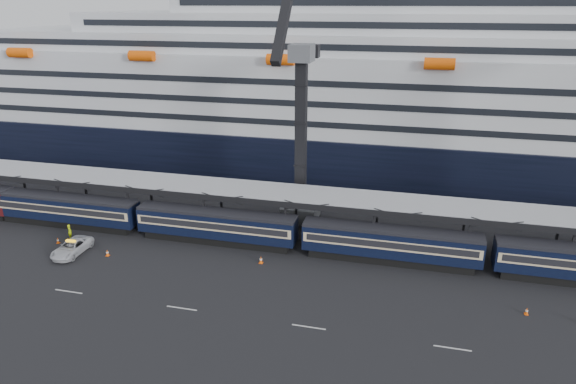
{
  "coord_description": "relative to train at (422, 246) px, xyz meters",
  "views": [
    {
      "loc": [
        -6.58,
        -41.05,
        26.57
      ],
      "look_at": [
        -19.39,
        10.0,
        7.03
      ],
      "focal_mm": 32.0,
      "sensor_mm": 36.0,
      "label": 1
    }
  ],
  "objects": [
    {
      "name": "ground",
      "position": [
        4.65,
        -10.0,
        -2.2
      ],
      "size": [
        260.0,
        260.0,
        0.0
      ],
      "primitive_type": "plane",
      "color": "black",
      "rests_on": "ground"
    },
    {
      "name": "traffic_cone_a",
      "position": [
        -41.33,
        -4.94,
        -1.86
      ],
      "size": [
        0.35,
        0.35,
        0.7
      ],
      "color": "#FF5808",
      "rests_on": "ground"
    },
    {
      "name": "pickup_truck",
      "position": [
        -38.01,
        -6.87,
        -1.44
      ],
      "size": [
        2.62,
        5.51,
        1.52
      ],
      "primitive_type": "imported",
      "rotation": [
        0.0,
        0.0,
        0.02
      ],
      "color": "silver",
      "rests_on": "ground"
    },
    {
      "name": "worker",
      "position": [
        -40.7,
        -3.46,
        -1.3
      ],
      "size": [
        0.78,
        0.69,
        1.8
      ],
      "primitive_type": "imported",
      "rotation": [
        0.0,
        0.0,
        2.65
      ],
      "color": "#C5E70C",
      "rests_on": "ground"
    },
    {
      "name": "canopy",
      "position": [
        4.65,
        4.0,
        3.05
      ],
      "size": [
        130.0,
        6.25,
        5.53
      ],
      "color": "#97999F",
      "rests_on": "ground"
    },
    {
      "name": "traffic_cone_b",
      "position": [
        -33.9,
        -6.36,
        -1.82
      ],
      "size": [
        0.39,
        0.39,
        0.78
      ],
      "color": "#FF5808",
      "rests_on": "ground"
    },
    {
      "name": "crane_dark_near",
      "position": [
        -15.35,
        8.59,
        9.73
      ],
      "size": [
        4.5,
        17.75,
        35.08
      ],
      "color": "#4B4D53",
      "rests_on": "ground"
    },
    {
      "name": "train",
      "position": [
        0.0,
        0.0,
        0.0
      ],
      "size": [
        133.05,
        3.0,
        4.05
      ],
      "color": "black",
      "rests_on": "ground"
    },
    {
      "name": "traffic_cone_d",
      "position": [
        9.36,
        -7.3,
        -1.85
      ],
      "size": [
        0.35,
        0.35,
        0.7
      ],
      "color": "#FF5808",
      "rests_on": "ground"
    },
    {
      "name": "traffic_cone_c",
      "position": [
        -16.8,
        -3.84,
        -1.78
      ],
      "size": [
        0.42,
        0.42,
        0.84
      ],
      "color": "#FF5808",
      "rests_on": "ground"
    },
    {
      "name": "cruise_ship",
      "position": [
        3.57,
        35.99,
        10.14
      ],
      "size": [
        214.09,
        28.84,
        34.0
      ],
      "color": "black",
      "rests_on": "ground"
    }
  ]
}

